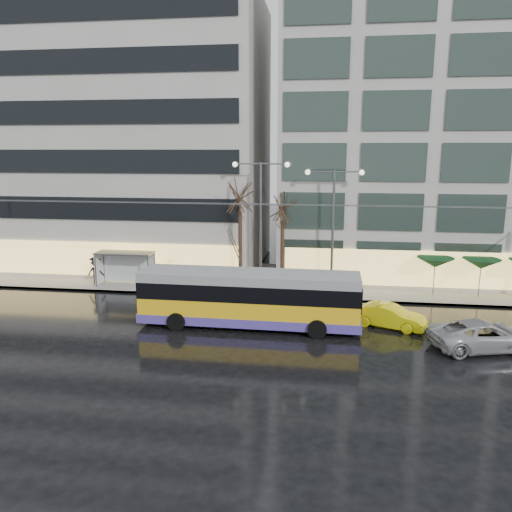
# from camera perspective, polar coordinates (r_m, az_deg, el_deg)

# --- Properties ---
(ground) EXTENTS (140.00, 140.00, 0.00)m
(ground) POSITION_cam_1_polar(r_m,az_deg,el_deg) (26.36, -6.89, -10.32)
(ground) COLOR black
(ground) RESTS_ON ground
(sidewalk) EXTENTS (80.00, 10.00, 0.15)m
(sidewalk) POSITION_cam_1_polar(r_m,az_deg,el_deg) (39.08, 1.13, -2.64)
(sidewalk) COLOR gray
(sidewalk) RESTS_ON ground
(kerb) EXTENTS (80.00, 0.10, 0.15)m
(kerb) POSITION_cam_1_polar(r_m,az_deg,el_deg) (34.35, 0.16, -4.72)
(kerb) COLOR slate
(kerb) RESTS_ON ground
(building_left) EXTENTS (34.00, 14.00, 22.00)m
(building_left) POSITION_cam_1_polar(r_m,az_deg,el_deg) (48.07, -20.46, 12.71)
(building_left) COLOR #A09E99
(building_left) RESTS_ON sidewalk
(building_right) EXTENTS (32.00, 14.00, 25.00)m
(building_right) POSITION_cam_1_polar(r_m,az_deg,el_deg) (44.46, 25.13, 14.39)
(building_right) COLOR #A09E99
(building_right) RESTS_ON sidewalk
(trolleybus) EXTENTS (12.60, 4.99, 5.82)m
(trolleybus) POSITION_cam_1_polar(r_m,az_deg,el_deg) (28.61, -0.80, -5.06)
(trolleybus) COLOR yellow
(trolleybus) RESTS_ON ground
(catenary) EXTENTS (42.24, 5.12, 7.00)m
(catenary) POSITION_cam_1_polar(r_m,az_deg,el_deg) (32.45, -1.85, 1.86)
(catenary) COLOR #595B60
(catenary) RESTS_ON ground
(bus_shelter) EXTENTS (4.20, 1.60, 2.51)m
(bus_shelter) POSITION_cam_1_polar(r_m,az_deg,el_deg) (38.13, -15.16, -0.53)
(bus_shelter) COLOR #595B60
(bus_shelter) RESTS_ON sidewalk
(street_lamp_near) EXTENTS (3.96, 0.36, 9.03)m
(street_lamp_near) POSITION_cam_1_polar(r_m,az_deg,el_deg) (34.85, 0.55, 5.46)
(street_lamp_near) COLOR #595B60
(street_lamp_near) RESTS_ON sidewalk
(street_lamp_far) EXTENTS (3.96, 0.36, 8.53)m
(street_lamp_far) POSITION_cam_1_polar(r_m,az_deg,el_deg) (34.61, 8.82, 4.82)
(street_lamp_far) COLOR #595B60
(street_lamp_far) RESTS_ON sidewalk
(tree_a) EXTENTS (3.20, 3.20, 8.40)m
(tree_a) POSITION_cam_1_polar(r_m,az_deg,el_deg) (35.16, -1.85, 7.31)
(tree_a) COLOR black
(tree_a) RESTS_ON sidewalk
(tree_b) EXTENTS (3.20, 3.20, 7.70)m
(tree_b) POSITION_cam_1_polar(r_m,az_deg,el_deg) (35.05, 3.08, 6.16)
(tree_b) COLOR black
(tree_b) RESTS_ON sidewalk
(parasol_a) EXTENTS (2.50, 2.50, 2.65)m
(parasol_a) POSITION_cam_1_polar(r_m,az_deg,el_deg) (36.17, 19.79, -0.70)
(parasol_a) COLOR #595B60
(parasol_a) RESTS_ON sidewalk
(parasol_b) EXTENTS (2.50, 2.50, 2.65)m
(parasol_b) POSITION_cam_1_polar(r_m,az_deg,el_deg) (36.92, 24.35, -0.82)
(parasol_b) COLOR #595B60
(parasol_b) RESTS_ON sidewalk
(taxi_b) EXTENTS (4.32, 2.79, 1.35)m
(taxi_b) POSITION_cam_1_polar(r_m,az_deg,el_deg) (29.71, 14.96, -6.65)
(taxi_b) COLOR yellow
(taxi_b) RESTS_ON ground
(sedan_silver) EXTENTS (5.86, 3.79, 1.50)m
(sedan_silver) POSITION_cam_1_polar(r_m,az_deg,el_deg) (28.22, 24.59, -8.21)
(sedan_silver) COLOR #A3A3A7
(sedan_silver) RESTS_ON ground
(pedestrian_a) EXTENTS (1.16, 1.18, 2.19)m
(pedestrian_a) POSITION_cam_1_polar(r_m,az_deg,el_deg) (36.24, -9.74, -1.55)
(pedestrian_a) COLOR black
(pedestrian_a) RESTS_ON sidewalk
(pedestrian_b) EXTENTS (0.98, 0.93, 1.61)m
(pedestrian_b) POSITION_cam_1_polar(r_m,az_deg,el_deg) (39.24, -12.06, -1.52)
(pedestrian_b) COLOR black
(pedestrian_b) RESTS_ON sidewalk
(pedestrian_c) EXTENTS (1.27, 0.90, 2.11)m
(pedestrian_c) POSITION_cam_1_polar(r_m,az_deg,el_deg) (38.97, -17.86, -1.46)
(pedestrian_c) COLOR black
(pedestrian_c) RESTS_ON sidewalk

